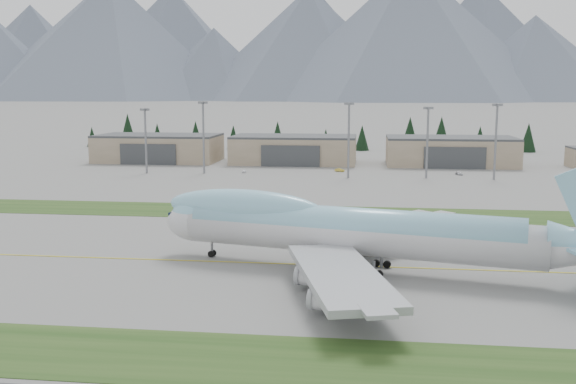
# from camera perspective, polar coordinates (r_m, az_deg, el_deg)

# --- Properties ---
(ground) EXTENTS (7000.00, 7000.00, 0.00)m
(ground) POSITION_cam_1_polar(r_m,az_deg,el_deg) (104.41, -0.42, -6.41)
(ground) COLOR slate
(ground) RESTS_ON ground
(grass_strip_near) EXTENTS (400.00, 14.00, 0.08)m
(grass_strip_near) POSITION_cam_1_polar(r_m,az_deg,el_deg) (68.94, -4.61, -14.65)
(grass_strip_near) COLOR #224117
(grass_strip_near) RESTS_ON ground
(grass_strip_far) EXTENTS (400.00, 18.00, 0.08)m
(grass_strip_far) POSITION_cam_1_polar(r_m,az_deg,el_deg) (148.05, 1.81, -1.86)
(grass_strip_far) COLOR #224117
(grass_strip_far) RESTS_ON ground
(taxiway_line_main) EXTENTS (400.00, 0.40, 0.02)m
(taxiway_line_main) POSITION_cam_1_polar(r_m,az_deg,el_deg) (104.41, -0.42, -6.41)
(taxiway_line_main) COLOR gold
(taxiway_line_main) RESTS_ON ground
(boeing_747_freighter) EXTENTS (73.86, 61.96, 19.39)m
(boeing_747_freighter) POSITION_cam_1_polar(r_m,az_deg,el_deg) (99.88, 5.66, -3.38)
(boeing_747_freighter) COLOR silver
(boeing_747_freighter) RESTS_ON ground
(hangar_left) EXTENTS (48.00, 26.60, 10.80)m
(hangar_left) POSITION_cam_1_polar(r_m,az_deg,el_deg) (264.13, -11.41, 3.87)
(hangar_left) COLOR gray
(hangar_left) RESTS_ON ground
(hangar_center) EXTENTS (48.00, 26.60, 10.80)m
(hangar_center) POSITION_cam_1_polar(r_m,az_deg,el_deg) (252.33, 0.56, 3.81)
(hangar_center) COLOR gray
(hangar_center) RESTS_ON ground
(hangar_right) EXTENTS (48.00, 26.60, 10.80)m
(hangar_right) POSITION_cam_1_polar(r_m,az_deg,el_deg) (252.82, 14.23, 3.55)
(hangar_right) COLOR gray
(hangar_right) RESTS_ON ground
(floodlight_masts) EXTENTS (118.61, 8.79, 24.49)m
(floodlight_masts) POSITION_cam_1_polar(r_m,az_deg,el_deg) (211.20, 2.97, 5.82)
(floodlight_masts) COLOR gray
(floodlight_masts) RESTS_ON ground
(service_vehicle_a) EXTENTS (1.60, 3.25, 1.07)m
(service_vehicle_a) POSITION_cam_1_polar(r_m,az_deg,el_deg) (222.81, -3.93, 1.73)
(service_vehicle_a) COLOR white
(service_vehicle_a) RESTS_ON ground
(service_vehicle_b) EXTENTS (3.65, 2.50, 1.14)m
(service_vehicle_b) POSITION_cam_1_polar(r_m,az_deg,el_deg) (225.68, 4.61, 1.82)
(service_vehicle_b) COLOR gold
(service_vehicle_b) RESTS_ON ground
(service_vehicle_c) EXTENTS (2.45, 3.91, 1.06)m
(service_vehicle_c) POSITION_cam_1_polar(r_m,az_deg,el_deg) (223.37, 14.96, 1.47)
(service_vehicle_c) COLOR silver
(service_vehicle_c) RESTS_ON ground
(conifer_belt) EXTENTS (264.88, 15.63, 16.97)m
(conifer_belt) POSITION_cam_1_polar(r_m,az_deg,el_deg) (313.01, 5.46, 5.06)
(conifer_belt) COLOR black
(conifer_belt) RESTS_ON ground
(mountain_ridge_front) EXTENTS (4320.83, 1206.59, 506.27)m
(mountain_ridge_front) POSITION_cam_1_polar(r_m,az_deg,el_deg) (2326.89, 6.70, 13.46)
(mountain_ridge_front) COLOR #474F5F
(mountain_ridge_front) RESTS_ON ground
(mountain_ridge_rear) EXTENTS (4410.10, 1034.08, 517.04)m
(mountain_ridge_rear) POSITION_cam_1_polar(r_m,az_deg,el_deg) (3011.45, 9.84, 12.95)
(mountain_ridge_rear) COLOR #474F5F
(mountain_ridge_rear) RESTS_ON ground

